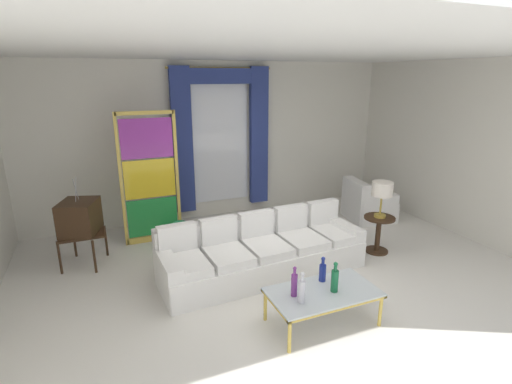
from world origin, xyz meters
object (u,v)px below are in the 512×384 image
(peacock_figurine, at_px, (182,235))
(round_side_table, at_px, (378,231))
(stained_glass_divider, at_px, (150,181))
(bottle_blue_decanter, at_px, (323,271))
(table_lamp_brass, at_px, (382,191))
(bottle_ruby_flask, at_px, (302,290))
(bottle_amber_squat, at_px, (335,280))
(armchair_white, at_px, (367,205))
(coffee_table, at_px, (323,294))
(bottle_crystal_tall, at_px, (294,284))
(vintage_tv, at_px, (80,219))
(couch_white_long, at_px, (261,252))

(peacock_figurine, relative_size, round_side_table, 1.01)
(stained_glass_divider, bearing_deg, bottle_blue_decanter, -62.49)
(bottle_blue_decanter, bearing_deg, table_lamp_brass, 31.92)
(bottle_ruby_flask, xyz_separation_m, stained_glass_divider, (-1.07, 3.21, 0.50))
(bottle_amber_squat, distance_m, bottle_ruby_flask, 0.45)
(round_side_table, distance_m, table_lamp_brass, 0.67)
(bottle_amber_squat, relative_size, round_side_table, 0.60)
(bottle_blue_decanter, xyz_separation_m, stained_glass_divider, (-1.51, 2.91, 0.53))
(armchair_white, bearing_deg, coffee_table, -135.66)
(coffee_table, height_order, stained_glass_divider, stained_glass_divider)
(bottle_crystal_tall, bearing_deg, armchair_white, 40.30)
(bottle_crystal_tall, xyz_separation_m, vintage_tv, (-2.15, 2.58, 0.17))
(couch_white_long, distance_m, coffee_table, 1.41)
(bottle_crystal_tall, height_order, table_lamp_brass, table_lamp_brass)
(couch_white_long, bearing_deg, bottle_amber_squat, -79.90)
(coffee_table, height_order, bottle_crystal_tall, bottle_crystal_tall)
(bottle_ruby_flask, relative_size, round_side_table, 0.60)
(table_lamp_brass, bearing_deg, coffee_table, -145.20)
(peacock_figurine, bearing_deg, bottle_ruby_flask, -76.09)
(coffee_table, relative_size, round_side_table, 2.07)
(bottle_amber_squat, relative_size, bottle_ruby_flask, 1.01)
(bottle_crystal_tall, bearing_deg, table_lamp_brass, 29.42)
(couch_white_long, bearing_deg, bottle_ruby_flask, -97.10)
(couch_white_long, xyz_separation_m, vintage_tv, (-2.35, 1.23, 0.42))
(couch_white_long, bearing_deg, table_lamp_brass, -3.60)
(couch_white_long, relative_size, table_lamp_brass, 5.20)
(stained_glass_divider, bearing_deg, bottle_crystal_tall, -71.02)
(coffee_table, bearing_deg, bottle_blue_decanter, 60.85)
(bottle_crystal_tall, bearing_deg, couch_white_long, 81.62)
(armchair_white, relative_size, round_side_table, 1.57)
(vintage_tv, relative_size, round_side_table, 2.26)
(bottle_blue_decanter, height_order, armchair_white, armchair_white)
(stained_glass_divider, height_order, round_side_table, stained_glass_divider)
(couch_white_long, height_order, coffee_table, couch_white_long)
(bottle_crystal_tall, relative_size, armchair_white, 0.38)
(coffee_table, bearing_deg, peacock_figurine, 110.92)
(bottle_amber_squat, height_order, peacock_figurine, bottle_amber_squat)
(bottle_ruby_flask, height_order, round_side_table, bottle_ruby_flask)
(bottle_blue_decanter, bearing_deg, vintage_tv, 137.15)
(bottle_ruby_flask, xyz_separation_m, armchair_white, (2.96, 2.66, -0.27))
(couch_white_long, distance_m, armchair_white, 3.01)
(bottle_crystal_tall, distance_m, peacock_figurine, 2.73)
(vintage_tv, distance_m, peacock_figurine, 1.56)
(couch_white_long, relative_size, peacock_figurine, 4.94)
(coffee_table, xyz_separation_m, bottle_amber_squat, (0.11, -0.05, 0.18))
(coffee_table, relative_size, bottle_amber_squat, 3.42)
(peacock_figurine, bearing_deg, bottle_blue_decanter, -65.33)
(bottle_blue_decanter, bearing_deg, bottle_amber_squat, -90.58)
(couch_white_long, xyz_separation_m, stained_glass_divider, (-1.25, 1.71, 0.75))
(stained_glass_divider, distance_m, table_lamp_brass, 3.72)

